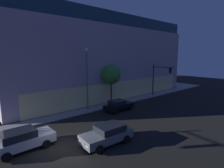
# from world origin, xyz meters

# --- Properties ---
(ground_plane) EXTENTS (120.00, 120.00, 0.00)m
(ground_plane) POSITION_xyz_m (0.00, 0.00, 0.00)
(ground_plane) COLOR black
(modern_building) EXTENTS (35.70, 28.74, 14.42)m
(modern_building) POSITION_xyz_m (14.74, 22.51, 7.15)
(modern_building) COLOR #4C4C51
(modern_building) RESTS_ON ground
(traffic_light_far_corner) EXTENTS (0.37, 4.14, 5.86)m
(traffic_light_far_corner) POSITION_xyz_m (21.73, 5.78, 4.03)
(traffic_light_far_corner) COLOR black
(traffic_light_far_corner) RESTS_ON sidewalk_corner
(street_lamp_sidewalk) EXTENTS (0.44, 0.44, 8.40)m
(street_lamp_sidewalk) POSITION_xyz_m (7.38, 7.54, 5.38)
(street_lamp_sidewalk) COLOR #5C5C5C
(street_lamp_sidewalk) RESTS_ON sidewalk_corner
(sidewalk_tree) EXTENTS (2.93, 2.93, 6.01)m
(sidewalk_tree) POSITION_xyz_m (11.61, 7.44, 4.67)
(sidewalk_tree) COLOR brown
(sidewalk_tree) RESTS_ON sidewalk_corner
(car_silver) EXTENTS (4.73, 2.28, 1.69)m
(car_silver) POSITION_xyz_m (-2.49, 1.75, 0.88)
(car_silver) COLOR #B7BABF
(car_silver) RESTS_ON ground
(car_grey) EXTENTS (4.61, 2.40, 1.62)m
(car_grey) POSITION_xyz_m (3.40, -1.83, 0.85)
(car_grey) COLOR slate
(car_grey) RESTS_ON ground
(car_black) EXTENTS (4.41, 2.14, 1.49)m
(car_black) POSITION_xyz_m (10.41, 4.43, 0.77)
(car_black) COLOR black
(car_black) RESTS_ON ground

